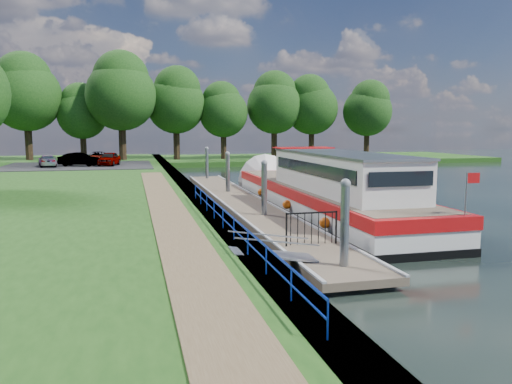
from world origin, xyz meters
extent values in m
plane|color=black|center=(0.00, 0.00, 0.00)|extent=(160.00, 160.00, 0.00)
cube|color=#473D2D|center=(-2.55, 15.00, 0.39)|extent=(1.10, 90.00, 0.78)
cube|color=#1C4413|center=(12.00, 52.00, 0.30)|extent=(60.00, 18.00, 0.60)
cube|color=brown|center=(-4.40, 8.00, 0.80)|extent=(1.60, 40.00, 0.05)
cube|color=black|center=(-11.00, 38.00, 0.81)|extent=(14.00, 12.00, 0.06)
cube|color=#0C2DBF|center=(-2.75, 3.00, 1.48)|extent=(0.04, 18.00, 0.04)
cube|color=#0C2DBF|center=(-2.75, 3.00, 1.12)|extent=(0.03, 18.00, 0.03)
cylinder|color=#0C2DBF|center=(-2.75, -6.00, 1.14)|extent=(0.04, 0.04, 0.72)
cylinder|color=#0C2DBF|center=(-2.75, -4.00, 1.14)|extent=(0.04, 0.04, 0.72)
cylinder|color=#0C2DBF|center=(-2.75, -2.00, 1.14)|extent=(0.04, 0.04, 0.72)
cylinder|color=#0C2DBF|center=(-2.75, 0.00, 1.14)|extent=(0.04, 0.04, 0.72)
cylinder|color=#0C2DBF|center=(-2.75, 2.00, 1.14)|extent=(0.04, 0.04, 0.72)
cylinder|color=#0C2DBF|center=(-2.75, 4.00, 1.14)|extent=(0.04, 0.04, 0.72)
cylinder|color=#0C2DBF|center=(-2.75, 6.00, 1.14)|extent=(0.04, 0.04, 0.72)
cylinder|color=#0C2DBF|center=(-2.75, 8.00, 1.14)|extent=(0.04, 0.04, 0.72)
cylinder|color=#0C2DBF|center=(-2.75, 10.00, 1.14)|extent=(0.04, 0.04, 0.72)
cylinder|color=#0C2DBF|center=(-2.75, 12.00, 1.14)|extent=(0.04, 0.04, 0.72)
cube|color=brown|center=(0.00, 13.00, 0.28)|extent=(2.50, 30.00, 0.24)
cube|color=#9EA0A3|center=(0.00, 1.00, 0.05)|extent=(2.30, 5.00, 0.30)
cube|color=#9EA0A3|center=(0.00, 9.00, 0.05)|extent=(2.30, 5.00, 0.30)
cube|color=#9EA0A3|center=(0.00, 17.00, 0.05)|extent=(2.30, 5.00, 0.30)
cube|color=#9EA0A3|center=(0.00, 25.00, 0.05)|extent=(2.30, 5.00, 0.30)
cube|color=#9EA0A3|center=(1.19, 13.00, 0.43)|extent=(0.12, 30.00, 0.06)
cube|color=#9EA0A3|center=(-1.19, 13.00, 0.43)|extent=(0.12, 30.00, 0.06)
cylinder|color=gray|center=(0.00, -0.50, 1.10)|extent=(0.26, 0.26, 3.40)
sphere|color=gray|center=(0.00, -0.50, 2.80)|extent=(0.30, 0.30, 0.30)
cylinder|color=gray|center=(0.00, 8.50, 1.10)|extent=(0.26, 0.26, 3.40)
sphere|color=gray|center=(0.00, 8.50, 2.80)|extent=(0.30, 0.30, 0.30)
cylinder|color=gray|center=(0.00, 17.50, 1.10)|extent=(0.26, 0.26, 3.40)
sphere|color=gray|center=(0.00, 17.50, 2.80)|extent=(0.30, 0.30, 0.30)
cylinder|color=gray|center=(0.00, 26.50, 1.10)|extent=(0.26, 0.26, 3.40)
sphere|color=gray|center=(0.00, 26.50, 2.80)|extent=(0.30, 0.30, 0.30)
cube|color=#A5A8AD|center=(-1.85, 0.50, 0.60)|extent=(2.58, 1.00, 0.43)
cube|color=#A5A8AD|center=(-1.85, 0.02, 1.10)|extent=(2.58, 0.04, 0.41)
cube|color=#A5A8AD|center=(-1.85, 0.98, 1.10)|extent=(2.58, 0.04, 0.41)
cube|color=black|center=(-0.90, 2.20, 0.98)|extent=(0.05, 0.05, 1.15)
cube|color=black|center=(0.90, 2.20, 0.98)|extent=(0.05, 0.05, 1.15)
cube|color=black|center=(0.00, 2.20, 1.52)|extent=(1.85, 0.05, 0.05)
cube|color=black|center=(-0.75, 2.20, 0.98)|extent=(0.02, 0.02, 1.10)
cube|color=black|center=(-0.50, 2.20, 0.98)|extent=(0.02, 0.02, 1.10)
cube|color=black|center=(-0.25, 2.20, 0.98)|extent=(0.02, 0.02, 1.10)
cube|color=black|center=(0.00, 2.20, 0.98)|extent=(0.02, 0.02, 1.10)
cube|color=black|center=(0.25, 2.20, 0.98)|extent=(0.02, 0.02, 1.10)
cube|color=black|center=(0.50, 2.20, 0.98)|extent=(0.02, 0.02, 1.10)
cube|color=black|center=(0.75, 2.20, 0.98)|extent=(0.02, 0.02, 1.10)
cube|color=black|center=(3.60, 10.68, 0.02)|extent=(4.00, 20.00, 0.55)
cube|color=silver|center=(3.60, 10.68, 0.62)|extent=(3.96, 19.90, 0.65)
cube|color=#B10C0E|center=(3.60, 10.68, 1.18)|extent=(4.04, 20.00, 0.48)
cube|color=brown|center=(3.60, 10.68, 1.42)|extent=(3.68, 19.20, 0.04)
cone|color=silver|center=(3.60, 21.08, 0.55)|extent=(4.00, 1.50, 4.00)
cube|color=silver|center=(3.60, 8.18, 2.30)|extent=(3.00, 11.00, 1.75)
cube|color=gray|center=(3.60, 8.18, 3.22)|extent=(3.10, 11.20, 0.10)
cube|color=black|center=(2.08, 8.18, 2.55)|extent=(0.04, 10.00, 0.55)
cube|color=black|center=(5.12, 8.18, 2.55)|extent=(0.04, 10.00, 0.55)
cube|color=black|center=(3.60, 13.73, 2.55)|extent=(2.60, 0.04, 0.55)
cube|color=black|center=(3.60, 2.63, 2.55)|extent=(2.60, 0.04, 0.55)
cube|color=#B10C0E|center=(3.60, 13.38, 3.30)|extent=(3.20, 1.60, 0.06)
cylinder|color=gray|center=(5.10, 0.98, 2.15)|extent=(0.05, 0.05, 1.50)
cube|color=#B10C0E|center=(5.35, 0.98, 2.70)|extent=(0.50, 0.02, 0.35)
sphere|color=#E95C0C|center=(1.48, 4.68, 0.65)|extent=(0.44, 0.44, 0.44)
sphere|color=#E95C0C|center=(1.48, 9.68, 0.65)|extent=(0.44, 0.44, 0.44)
sphere|color=#E95C0C|center=(1.48, 14.68, 0.65)|extent=(0.44, 0.44, 0.44)
imported|color=#594C47|center=(2.40, 4.33, 2.30)|extent=(0.54, 0.70, 1.72)
cylinder|color=#332316|center=(-17.49, 49.36, 2.70)|extent=(0.83, 0.83, 4.21)
sphere|color=#153810|center=(-17.49, 49.36, 8.08)|extent=(7.95, 7.95, 7.95)
sphere|color=#153810|center=(-17.71, 49.47, 10.07)|extent=(6.31, 6.31, 6.31)
cylinder|color=#332316|center=(-11.50, 49.87, 2.15)|extent=(0.70, 0.70, 3.10)
sphere|color=#153810|center=(-11.50, 49.87, 6.11)|extent=(5.85, 5.85, 5.85)
sphere|color=#153810|center=(-11.67, 50.04, 7.57)|extent=(4.65, 4.65, 4.65)
cylinder|color=#332316|center=(-6.89, 47.36, 2.75)|extent=(0.84, 0.84, 4.29)
sphere|color=#153810|center=(-6.89, 47.36, 8.23)|extent=(8.10, 8.10, 8.10)
sphere|color=#153810|center=(-6.84, 47.51, 10.25)|extent=(6.44, 6.44, 6.44)
cylinder|color=#332316|center=(-0.41, 49.36, 2.52)|extent=(0.79, 0.79, 3.83)
sphere|color=#153810|center=(-0.41, 49.36, 7.42)|extent=(7.24, 7.24, 7.24)
sphere|color=#153810|center=(-0.22, 49.13, 9.23)|extent=(5.75, 5.75, 5.75)
cylinder|color=#332316|center=(5.49, 49.09, 2.23)|extent=(0.72, 0.72, 3.26)
sphere|color=#153810|center=(5.49, 49.09, 6.40)|extent=(6.16, 6.16, 6.16)
sphere|color=#153810|center=(5.30, 49.34, 7.93)|extent=(4.89, 4.89, 4.89)
cylinder|color=#332316|center=(12.25, 49.38, 2.49)|extent=(0.78, 0.78, 3.77)
sphere|color=#153810|center=(12.25, 49.38, 7.31)|extent=(7.13, 7.13, 7.13)
sphere|color=#153810|center=(12.38, 49.62, 9.09)|extent=(5.66, 5.66, 5.66)
cylinder|color=#332316|center=(17.42, 49.40, 2.42)|extent=(0.77, 0.77, 3.65)
sphere|color=#153810|center=(17.42, 49.40, 7.09)|extent=(6.89, 6.89, 6.89)
sphere|color=#153810|center=(17.07, 49.41, 8.81)|extent=(5.47, 5.47, 5.47)
cylinder|color=#332316|center=(24.52, 47.52, 2.30)|extent=(0.74, 0.74, 3.41)
sphere|color=#153810|center=(24.52, 47.52, 6.66)|extent=(6.43, 6.43, 6.43)
sphere|color=#153810|center=(24.75, 47.30, 8.26)|extent=(5.11, 5.11, 5.11)
imported|color=#999999|center=(-8.05, 37.25, 1.49)|extent=(2.33, 4.09, 1.31)
imported|color=#999999|center=(-10.75, 36.93, 1.48)|extent=(4.13, 2.46, 1.29)
imported|color=#999999|center=(-13.66, 36.98, 1.38)|extent=(2.21, 3.95, 1.08)
imported|color=#999999|center=(-9.44, 41.53, 1.42)|extent=(2.69, 4.48, 1.16)
camera|label=1|loc=(-5.89, -13.58, 4.34)|focal=35.00mm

